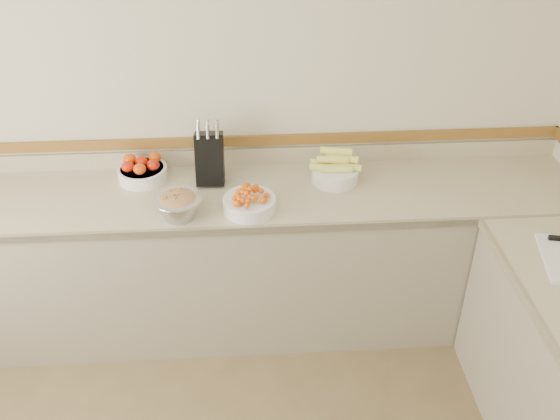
{
  "coord_description": "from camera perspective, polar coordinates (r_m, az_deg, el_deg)",
  "views": [
    {
      "loc": [
        0.19,
        -1.14,
        2.66
      ],
      "look_at": [
        0.35,
        1.35,
        1.0
      ],
      "focal_mm": 40.0,
      "sensor_mm": 36.0,
      "label": 1
    }
  ],
  "objects": [
    {
      "name": "corn_bowl",
      "position": [
        3.41,
        5.06,
        3.6
      ],
      "size": [
        0.29,
        0.26,
        0.19
      ],
      "color": "white",
      "rests_on": "counter_back"
    },
    {
      "name": "tomato_bowl",
      "position": [
        3.5,
        -12.49,
        3.56
      ],
      "size": [
        0.27,
        0.27,
        0.13
      ],
      "color": "white",
      "rests_on": "counter_back"
    },
    {
      "name": "counter_back",
      "position": [
        3.59,
        -5.95,
        -4.58
      ],
      "size": [
        4.0,
        0.65,
        1.08
      ],
      "color": "#C0B28B",
      "rests_on": "ground_plane"
    },
    {
      "name": "knife_block",
      "position": [
        3.37,
        -6.45,
        4.81
      ],
      "size": [
        0.15,
        0.19,
        0.37
      ],
      "color": "black",
      "rests_on": "counter_back"
    },
    {
      "name": "cherry_tomato_bowl",
      "position": [
        3.16,
        -2.84,
        0.77
      ],
      "size": [
        0.27,
        0.27,
        0.15
      ],
      "color": "white",
      "rests_on": "counter_back"
    },
    {
      "name": "rhubarb_bowl",
      "position": [
        3.13,
        -9.28,
        0.47
      ],
      "size": [
        0.25,
        0.25,
        0.14
      ],
      "color": "#B2B2BA",
      "rests_on": "counter_back"
    },
    {
      "name": "back_wall",
      "position": [
        3.43,
        -6.66,
        10.01
      ],
      "size": [
        4.0,
        0.0,
        4.0
      ],
      "primitive_type": "plane",
      "rotation": [
        1.57,
        0.0,
        0.0
      ],
      "color": "beige",
      "rests_on": "ground_plane"
    }
  ]
}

